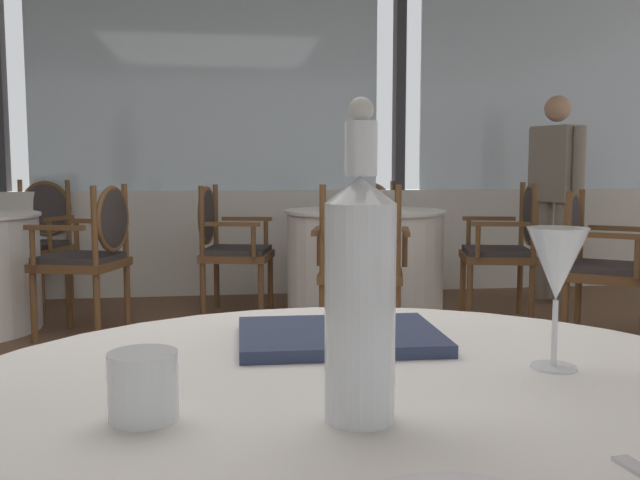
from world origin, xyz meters
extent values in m
plane|color=brown|center=(0.00, 0.00, 0.00)|extent=(13.07, 13.07, 0.00)
cube|color=silver|center=(0.00, 3.46, 0.42)|extent=(10.05, 0.12, 0.85)
cube|color=silver|center=(0.00, 3.48, 1.75)|extent=(2.77, 0.02, 1.81)
cube|color=silver|center=(3.15, 3.48, 1.75)|extent=(2.77, 0.02, 1.81)
cube|color=#333338|center=(1.58, 3.46, 1.75)|extent=(0.08, 0.14, 1.81)
cylinder|color=white|center=(0.29, -1.49, 0.74)|extent=(1.20, 1.20, 0.02)
cylinder|color=white|center=(0.26, -1.54, 0.87)|extent=(0.08, 0.08, 0.25)
cone|color=white|center=(0.26, -1.54, 1.01)|extent=(0.08, 0.08, 0.03)
cylinder|color=white|center=(0.26, -1.54, 1.05)|extent=(0.04, 0.04, 0.06)
sphere|color=silver|center=(0.26, -1.54, 1.09)|extent=(0.03, 0.03, 0.03)
cylinder|color=white|center=(0.57, -1.38, 0.75)|extent=(0.06, 0.06, 0.00)
cylinder|color=white|center=(0.57, -1.38, 0.80)|extent=(0.01, 0.01, 0.10)
cone|color=white|center=(0.57, -1.38, 0.90)|extent=(0.09, 0.09, 0.10)
cylinder|color=white|center=(0.02, -1.51, 0.78)|extent=(0.08, 0.08, 0.08)
cube|color=#2D3856|center=(0.29, -1.19, 0.76)|extent=(0.33, 0.25, 0.02)
cube|color=brown|center=(2.27, 1.35, 0.43)|extent=(0.65, 0.65, 0.05)
cube|color=#383333|center=(2.27, 1.35, 0.47)|extent=(0.59, 0.59, 0.04)
cylinder|color=brown|center=(2.24, 1.63, 0.20)|extent=(0.04, 0.04, 0.41)
cylinder|color=brown|center=(1.99, 1.31, 0.20)|extent=(0.04, 0.04, 0.41)
cylinder|color=brown|center=(2.24, 1.63, 0.68)|extent=(0.04, 0.04, 0.45)
cylinder|color=brown|center=(1.99, 1.31, 0.68)|extent=(0.04, 0.04, 0.45)
ellipsoid|color=#383333|center=(2.10, 1.48, 0.70)|extent=(0.28, 0.34, 0.38)
torus|color=brown|center=(2.10, 1.48, 0.70)|extent=(0.27, 0.33, 0.39)
cube|color=brown|center=(2.44, 1.53, 0.68)|extent=(0.31, 0.25, 0.03)
cube|color=brown|center=(2.13, 1.14, 0.68)|extent=(0.31, 0.25, 0.03)
cylinder|color=brown|center=(2.25, 1.05, 0.57)|extent=(0.03, 0.03, 0.22)
cube|color=brown|center=(-0.75, 2.08, 0.45)|extent=(0.58, 0.58, 0.05)
cube|color=#383333|center=(-0.75, 2.08, 0.49)|extent=(0.53, 0.53, 0.04)
cylinder|color=brown|center=(-1.00, 1.95, 0.21)|extent=(0.04, 0.04, 0.42)
cylinder|color=brown|center=(-0.88, 2.33, 0.21)|extent=(0.04, 0.04, 0.42)
cylinder|color=brown|center=(-0.62, 1.83, 0.21)|extent=(0.04, 0.04, 0.42)
cylinder|color=brown|center=(-0.50, 2.21, 0.21)|extent=(0.04, 0.04, 0.42)
cylinder|color=brown|center=(-0.62, 1.83, 0.70)|extent=(0.04, 0.04, 0.46)
cylinder|color=brown|center=(-0.50, 2.21, 0.70)|extent=(0.04, 0.04, 0.46)
ellipsoid|color=#383333|center=(-0.54, 2.02, 0.73)|extent=(0.17, 0.39, 0.39)
torus|color=brown|center=(-0.54, 2.02, 0.73)|extent=(0.15, 0.39, 0.40)
cube|color=brown|center=(-0.84, 1.85, 0.69)|extent=(0.36, 0.15, 0.03)
cylinder|color=brown|center=(-0.98, 1.89, 0.58)|extent=(0.03, 0.03, 0.22)
cube|color=brown|center=(-0.69, 2.32, 0.69)|extent=(0.36, 0.15, 0.03)
cylinder|color=brown|center=(-0.83, 2.37, 0.58)|extent=(0.03, 0.03, 0.22)
cube|color=brown|center=(-1.32, 3.19, 0.42)|extent=(0.58, 0.58, 0.05)
cube|color=#383333|center=(-1.32, 3.19, 0.46)|extent=(0.53, 0.53, 0.04)
cylinder|color=brown|center=(-1.19, 2.94, 0.20)|extent=(0.04, 0.04, 0.39)
cylinder|color=brown|center=(-1.07, 3.32, 0.20)|extent=(0.04, 0.04, 0.39)
cylinder|color=brown|center=(-1.45, 3.44, 0.20)|extent=(0.04, 0.04, 0.39)
cylinder|color=brown|center=(-1.07, 3.32, 0.69)|extent=(0.04, 0.04, 0.50)
cylinder|color=brown|center=(-1.45, 3.44, 0.69)|extent=(0.04, 0.04, 0.50)
ellipsoid|color=#383333|center=(-1.26, 3.39, 0.72)|extent=(0.39, 0.17, 0.42)
torus|color=brown|center=(-1.26, 3.39, 0.72)|extent=(0.42, 0.16, 0.43)
cube|color=brown|center=(-1.09, 3.09, 0.66)|extent=(0.15, 0.36, 0.03)
cylinder|color=brown|center=(-1.13, 2.96, 0.55)|extent=(0.03, 0.03, 0.22)
cylinder|color=white|center=(1.08, 2.42, 0.74)|extent=(1.11, 1.11, 0.02)
cylinder|color=white|center=(1.08, 2.42, 0.36)|extent=(1.08, 1.08, 0.73)
cube|color=brown|center=(0.88, 1.55, 0.43)|extent=(0.55, 0.55, 0.05)
cube|color=#383333|center=(0.88, 1.55, 0.48)|extent=(0.51, 0.51, 0.04)
cylinder|color=brown|center=(0.73, 1.79, 0.20)|extent=(0.04, 0.04, 0.41)
cylinder|color=brown|center=(1.12, 1.70, 0.20)|extent=(0.04, 0.04, 0.41)
cylinder|color=brown|center=(0.64, 1.40, 0.20)|extent=(0.04, 0.04, 0.41)
cylinder|color=brown|center=(1.03, 1.31, 0.20)|extent=(0.04, 0.04, 0.41)
cylinder|color=brown|center=(0.64, 1.40, 0.70)|extent=(0.04, 0.04, 0.49)
cylinder|color=brown|center=(1.03, 1.31, 0.70)|extent=(0.04, 0.04, 0.49)
ellipsoid|color=#383333|center=(0.83, 1.34, 0.73)|extent=(0.39, 0.14, 0.41)
torus|color=brown|center=(0.83, 1.34, 0.73)|extent=(0.42, 0.13, 0.42)
cube|color=brown|center=(0.64, 1.62, 0.68)|extent=(0.12, 0.37, 0.03)
cylinder|color=brown|center=(0.67, 1.76, 0.57)|extent=(0.03, 0.03, 0.22)
cube|color=brown|center=(1.13, 1.51, 0.68)|extent=(0.12, 0.37, 0.03)
cylinder|color=brown|center=(1.16, 1.65, 0.57)|extent=(0.03, 0.03, 0.22)
cube|color=brown|center=(1.95, 2.22, 0.43)|extent=(0.55, 0.55, 0.05)
cube|color=#383333|center=(1.95, 2.22, 0.47)|extent=(0.51, 0.51, 0.04)
cylinder|color=brown|center=(1.71, 2.07, 0.20)|extent=(0.04, 0.04, 0.40)
cylinder|color=brown|center=(1.80, 2.46, 0.20)|extent=(0.04, 0.04, 0.40)
cylinder|color=brown|center=(2.10, 1.98, 0.20)|extent=(0.04, 0.04, 0.40)
cylinder|color=brown|center=(2.19, 2.37, 0.20)|extent=(0.04, 0.04, 0.40)
cylinder|color=brown|center=(2.10, 1.98, 0.69)|extent=(0.04, 0.04, 0.48)
cylinder|color=brown|center=(2.19, 2.37, 0.69)|extent=(0.04, 0.04, 0.48)
ellipsoid|color=#383333|center=(2.16, 2.17, 0.72)|extent=(0.14, 0.39, 0.40)
torus|color=brown|center=(2.16, 2.17, 0.72)|extent=(0.12, 0.41, 0.42)
cube|color=brown|center=(1.88, 1.98, 0.67)|extent=(0.37, 0.12, 0.03)
cylinder|color=brown|center=(1.74, 2.01, 0.56)|extent=(0.03, 0.03, 0.22)
cube|color=brown|center=(1.99, 2.47, 0.67)|extent=(0.37, 0.12, 0.03)
cylinder|color=brown|center=(1.85, 2.50, 0.56)|extent=(0.03, 0.03, 0.22)
cube|color=brown|center=(1.28, 3.29, 0.43)|extent=(0.55, 0.55, 0.05)
cube|color=#383333|center=(1.28, 3.29, 0.47)|extent=(0.51, 0.51, 0.04)
cylinder|color=brown|center=(1.43, 3.05, 0.20)|extent=(0.04, 0.04, 0.41)
cylinder|color=brown|center=(1.04, 3.14, 0.20)|extent=(0.04, 0.04, 0.41)
cylinder|color=brown|center=(1.52, 3.44, 0.20)|extent=(0.04, 0.04, 0.41)
cylinder|color=brown|center=(1.13, 3.53, 0.20)|extent=(0.04, 0.04, 0.41)
cylinder|color=brown|center=(1.52, 3.44, 0.69)|extent=(0.04, 0.04, 0.47)
cylinder|color=brown|center=(1.13, 3.53, 0.69)|extent=(0.04, 0.04, 0.47)
ellipsoid|color=#383333|center=(1.33, 3.50, 0.71)|extent=(0.39, 0.14, 0.39)
torus|color=brown|center=(1.33, 3.50, 0.71)|extent=(0.40, 0.12, 0.41)
cube|color=brown|center=(1.52, 3.21, 0.68)|extent=(0.12, 0.37, 0.03)
cylinder|color=brown|center=(1.49, 3.08, 0.57)|extent=(0.03, 0.03, 0.22)
cube|color=brown|center=(1.03, 3.33, 0.68)|extent=(0.12, 0.37, 0.03)
cylinder|color=brown|center=(1.00, 3.19, 0.57)|extent=(0.03, 0.03, 0.22)
cube|color=brown|center=(0.21, 2.62, 0.42)|extent=(0.55, 0.55, 0.05)
cube|color=#383333|center=(0.21, 2.62, 0.46)|extent=(0.51, 0.51, 0.04)
cylinder|color=brown|center=(0.45, 2.77, 0.20)|extent=(0.04, 0.04, 0.39)
cylinder|color=brown|center=(0.36, 2.38, 0.20)|extent=(0.04, 0.04, 0.39)
cylinder|color=brown|center=(0.06, 2.86, 0.20)|extent=(0.04, 0.04, 0.39)
cylinder|color=brown|center=(-0.03, 2.47, 0.20)|extent=(0.04, 0.04, 0.39)
cylinder|color=brown|center=(0.06, 2.86, 0.68)|extent=(0.04, 0.04, 0.47)
cylinder|color=brown|center=(-0.03, 2.47, 0.68)|extent=(0.04, 0.04, 0.47)
ellipsoid|color=#383333|center=(0.00, 2.67, 0.70)|extent=(0.14, 0.39, 0.40)
torus|color=brown|center=(0.00, 2.67, 0.70)|extent=(0.12, 0.41, 0.41)
cube|color=brown|center=(0.28, 2.86, 0.66)|extent=(0.37, 0.12, 0.03)
cylinder|color=brown|center=(0.42, 2.83, 0.55)|extent=(0.03, 0.03, 0.22)
cube|color=brown|center=(0.17, 2.37, 0.66)|extent=(0.37, 0.12, 0.03)
cylinder|color=brown|center=(0.31, 2.34, 0.55)|extent=(0.03, 0.03, 0.22)
cylinder|color=gray|center=(2.63, 2.91, 0.39)|extent=(0.13, 0.13, 0.77)
cylinder|color=gray|center=(2.70, 2.75, 0.39)|extent=(0.13, 0.13, 0.77)
cube|color=gray|center=(2.66, 2.83, 1.06)|extent=(0.32, 0.41, 0.58)
sphere|color=tan|center=(2.66, 2.83, 1.48)|extent=(0.20, 0.20, 0.20)
cylinder|color=gray|center=(2.58, 3.04, 1.09)|extent=(0.09, 0.09, 0.49)
cylinder|color=gray|center=(2.74, 2.63, 1.09)|extent=(0.09, 0.09, 0.49)
camera|label=1|loc=(0.11, -2.30, 1.03)|focal=39.38mm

